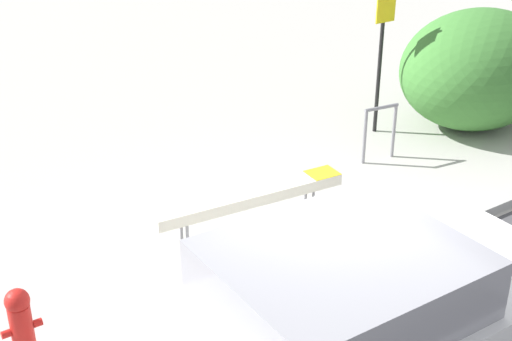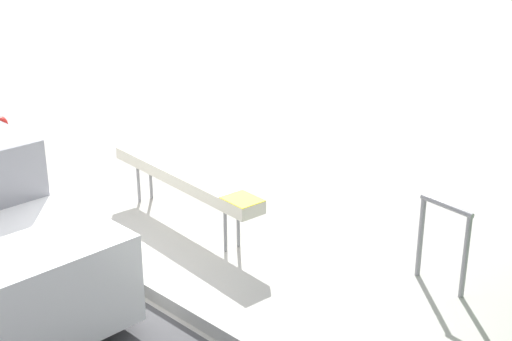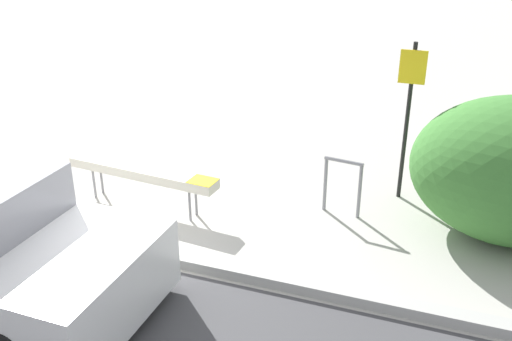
# 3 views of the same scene
# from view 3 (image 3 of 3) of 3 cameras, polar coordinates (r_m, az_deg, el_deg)

# --- Properties ---
(ground_plane) EXTENTS (60.00, 60.00, 0.00)m
(ground_plane) POSITION_cam_3_polar(r_m,az_deg,el_deg) (7.47, -14.35, -7.64)
(ground_plane) COLOR #ADAAA3
(curb) EXTENTS (60.00, 0.20, 0.13)m
(curb) POSITION_cam_3_polar(r_m,az_deg,el_deg) (7.44, -14.41, -7.21)
(curb) COLOR #A8A8A3
(curb) RESTS_ON ground_plane
(bench) EXTENTS (2.36, 0.51, 0.61)m
(bench) POSITION_cam_3_polar(r_m,az_deg,el_deg) (8.18, -11.30, -0.24)
(bench) COLOR gray
(bench) RESTS_ON ground_plane
(bike_rack) EXTENTS (0.55, 0.12, 0.83)m
(bike_rack) POSITION_cam_3_polar(r_m,az_deg,el_deg) (7.92, 8.66, -1.06)
(bike_rack) COLOR gray
(bike_rack) RESTS_ON ground_plane
(sign_post) EXTENTS (0.36, 0.08, 2.30)m
(sign_post) POSITION_cam_3_polar(r_m,az_deg,el_deg) (8.26, 14.99, 6.06)
(sign_post) COLOR black
(sign_post) RESTS_ON ground_plane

